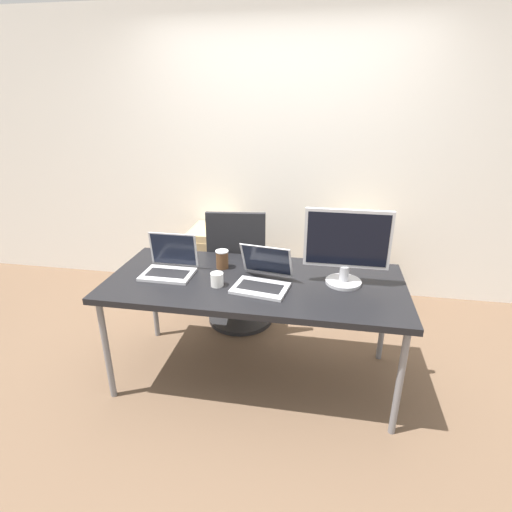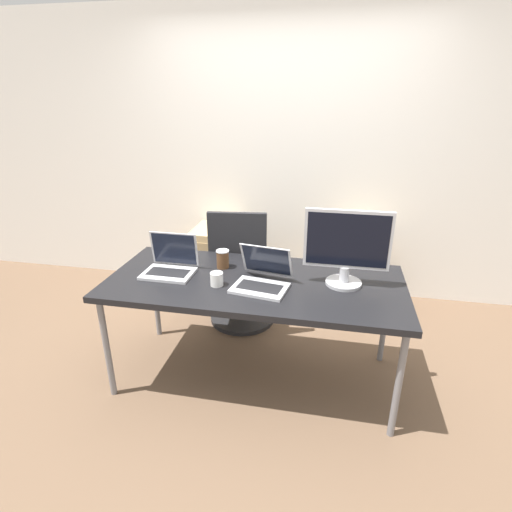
{
  "view_description": "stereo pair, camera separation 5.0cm",
  "coord_description": "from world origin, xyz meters",
  "px_view_note": "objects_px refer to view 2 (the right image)",
  "views": [
    {
      "loc": [
        0.41,
        -2.26,
        1.86
      ],
      "look_at": [
        0.0,
        0.04,
        0.9
      ],
      "focal_mm": 28.0,
      "sensor_mm": 36.0,
      "label": 1
    },
    {
      "loc": [
        0.46,
        -2.25,
        1.86
      ],
      "look_at": [
        0.0,
        0.04,
        0.9
      ],
      "focal_mm": 28.0,
      "sensor_mm": 36.0,
      "label": 2
    }
  ],
  "objects_px": {
    "laptop_right": "(262,278)",
    "monitor": "(347,247)",
    "cabinet_right": "(356,272)",
    "laptop_left": "(170,265)",
    "office_chair": "(241,283)",
    "cabinet_left": "(217,261)",
    "coffee_cup_white": "(217,279)",
    "coffee_cup_brown": "(223,259)"
  },
  "relations": [
    {
      "from": "laptop_right",
      "to": "monitor",
      "type": "relative_size",
      "value": 0.73
    },
    {
      "from": "cabinet_right",
      "to": "laptop_left",
      "type": "bearing_deg",
      "value": -136.99
    },
    {
      "from": "office_chair",
      "to": "cabinet_left",
      "type": "xyz_separation_m",
      "value": [
        -0.37,
        0.55,
        -0.05
      ]
    },
    {
      "from": "laptop_left",
      "to": "laptop_right",
      "type": "xyz_separation_m",
      "value": [
        0.63,
        -0.08,
        -0.0
      ]
    },
    {
      "from": "office_chair",
      "to": "laptop_right",
      "type": "relative_size",
      "value": 2.8
    },
    {
      "from": "coffee_cup_white",
      "to": "office_chair",
      "type": "bearing_deg",
      "value": 92.56
    },
    {
      "from": "office_chair",
      "to": "coffee_cup_white",
      "type": "xyz_separation_m",
      "value": [
        0.03,
        -0.78,
        0.4
      ]
    },
    {
      "from": "office_chair",
      "to": "laptop_left",
      "type": "bearing_deg",
      "value": -116.47
    },
    {
      "from": "cabinet_right",
      "to": "laptop_right",
      "type": "xyz_separation_m",
      "value": [
        -0.65,
        -1.27,
        0.46
      ]
    },
    {
      "from": "laptop_right",
      "to": "coffee_cup_brown",
      "type": "bearing_deg",
      "value": 144.7
    },
    {
      "from": "laptop_right",
      "to": "office_chair",
      "type": "bearing_deg",
      "value": 113.17
    },
    {
      "from": "coffee_cup_brown",
      "to": "laptop_right",
      "type": "bearing_deg",
      "value": -35.3
    },
    {
      "from": "office_chair",
      "to": "laptop_right",
      "type": "distance_m",
      "value": 0.89
    },
    {
      "from": "laptop_left",
      "to": "cabinet_left",
      "type": "bearing_deg",
      "value": 92.44
    },
    {
      "from": "cabinet_right",
      "to": "monitor",
      "type": "height_order",
      "value": "monitor"
    },
    {
      "from": "laptop_right",
      "to": "coffee_cup_brown",
      "type": "height_order",
      "value": "laptop_right"
    },
    {
      "from": "office_chair",
      "to": "cabinet_left",
      "type": "bearing_deg",
      "value": 124.42
    },
    {
      "from": "coffee_cup_white",
      "to": "cabinet_left",
      "type": "bearing_deg",
      "value": 107.17
    },
    {
      "from": "laptop_left",
      "to": "laptop_right",
      "type": "distance_m",
      "value": 0.64
    },
    {
      "from": "coffee_cup_brown",
      "to": "cabinet_right",
      "type": "bearing_deg",
      "value": 47.57
    },
    {
      "from": "cabinet_left",
      "to": "coffee_cup_white",
      "type": "xyz_separation_m",
      "value": [
        0.41,
        -1.32,
        0.46
      ]
    },
    {
      "from": "cabinet_left",
      "to": "laptop_left",
      "type": "height_order",
      "value": "laptop_left"
    },
    {
      "from": "office_chair",
      "to": "laptop_left",
      "type": "relative_size",
      "value": 3.19
    },
    {
      "from": "laptop_left",
      "to": "coffee_cup_brown",
      "type": "height_order",
      "value": "laptop_left"
    },
    {
      "from": "monitor",
      "to": "office_chair",
      "type": "bearing_deg",
      "value": 143.03
    },
    {
      "from": "laptop_left",
      "to": "coffee_cup_white",
      "type": "xyz_separation_m",
      "value": [
        0.36,
        -0.13,
        -0.01
      ]
    },
    {
      "from": "coffee_cup_white",
      "to": "coffee_cup_brown",
      "type": "distance_m",
      "value": 0.28
    },
    {
      "from": "cabinet_right",
      "to": "laptop_right",
      "type": "height_order",
      "value": "laptop_right"
    },
    {
      "from": "monitor",
      "to": "coffee_cup_white",
      "type": "bearing_deg",
      "value": -167.61
    },
    {
      "from": "laptop_left",
      "to": "coffee_cup_white",
      "type": "relative_size",
      "value": 3.86
    },
    {
      "from": "office_chair",
      "to": "cabinet_right",
      "type": "height_order",
      "value": "office_chair"
    },
    {
      "from": "cabinet_left",
      "to": "coffee_cup_brown",
      "type": "relative_size",
      "value": 5.33
    },
    {
      "from": "monitor",
      "to": "coffee_cup_brown",
      "type": "bearing_deg",
      "value": 172.77
    },
    {
      "from": "cabinet_left",
      "to": "laptop_right",
      "type": "height_order",
      "value": "laptop_right"
    },
    {
      "from": "laptop_right",
      "to": "cabinet_right",
      "type": "bearing_deg",
      "value": 63.08
    },
    {
      "from": "office_chair",
      "to": "laptop_left",
      "type": "xyz_separation_m",
      "value": [
        -0.32,
        -0.65,
        0.41
      ]
    },
    {
      "from": "monitor",
      "to": "cabinet_right",
      "type": "bearing_deg",
      "value": 82.56
    },
    {
      "from": "cabinet_left",
      "to": "monitor",
      "type": "relative_size",
      "value": 1.29
    },
    {
      "from": "coffee_cup_white",
      "to": "laptop_right",
      "type": "bearing_deg",
      "value": 10.28
    },
    {
      "from": "laptop_right",
      "to": "coffee_cup_white",
      "type": "relative_size",
      "value": 4.4
    },
    {
      "from": "coffee_cup_white",
      "to": "coffee_cup_brown",
      "type": "relative_size",
      "value": 0.68
    },
    {
      "from": "office_chair",
      "to": "cabinet_right",
      "type": "relative_size",
      "value": 1.57
    }
  ]
}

